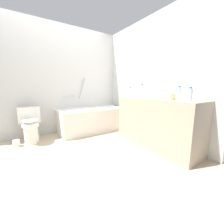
# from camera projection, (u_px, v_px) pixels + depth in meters

# --- Properties ---
(ground_plane) EXTENTS (4.02, 4.02, 0.00)m
(ground_plane) POSITION_uv_depth(u_px,v_px,m) (80.00, 152.00, 2.30)
(ground_plane) COLOR #C1AD8E
(wall_back_tiled) EXTENTS (3.42, 0.10, 2.42)m
(wall_back_tiled) POSITION_uv_depth(u_px,v_px,m) (56.00, 80.00, 3.15)
(wall_back_tiled) COLOR silver
(wall_back_tiled) RESTS_ON ground_plane
(wall_right_mirror) EXTENTS (0.10, 2.91, 2.42)m
(wall_right_mirror) POSITION_uv_depth(u_px,v_px,m) (148.00, 80.00, 2.94)
(wall_right_mirror) COLOR silver
(wall_right_mirror) RESTS_ON ground_plane
(bathtub) EXTENTS (1.52, 0.65, 1.28)m
(bathtub) POSITION_uv_depth(u_px,v_px,m) (92.00, 119.00, 3.37)
(bathtub) COLOR white
(bathtub) RESTS_ON ground_plane
(toilet) EXTENTS (0.38, 0.52, 0.68)m
(toilet) POSITION_uv_depth(u_px,v_px,m) (30.00, 124.00, 2.65)
(toilet) COLOR white
(toilet) RESTS_ON ground_plane
(vanity_counter) EXTENTS (0.53, 1.51, 0.87)m
(vanity_counter) POSITION_uv_depth(u_px,v_px,m) (156.00, 123.00, 2.48)
(vanity_counter) COLOR tan
(vanity_counter) RESTS_ON ground_plane
(sink_basin) EXTENTS (0.30, 0.30, 0.07)m
(sink_basin) POSITION_uv_depth(u_px,v_px,m) (155.00, 96.00, 2.41)
(sink_basin) COLOR white
(sink_basin) RESTS_ON vanity_counter
(sink_faucet) EXTENTS (0.12, 0.15, 0.08)m
(sink_faucet) POSITION_uv_depth(u_px,v_px,m) (162.00, 96.00, 2.50)
(sink_faucet) COLOR silver
(sink_faucet) RESTS_ON vanity_counter
(water_bottle_0) EXTENTS (0.06, 0.06, 0.19)m
(water_bottle_0) POSITION_uv_depth(u_px,v_px,m) (190.00, 95.00, 1.90)
(water_bottle_0) COLOR silver
(water_bottle_0) RESTS_ON vanity_counter
(water_bottle_1) EXTENTS (0.06, 0.06, 0.24)m
(water_bottle_1) POSITION_uv_depth(u_px,v_px,m) (142.00, 91.00, 2.59)
(water_bottle_1) COLOR silver
(water_bottle_1) RESTS_ON vanity_counter
(water_bottle_2) EXTENTS (0.06, 0.06, 0.21)m
(water_bottle_2) POSITION_uv_depth(u_px,v_px,m) (179.00, 94.00, 2.00)
(water_bottle_2) COLOR silver
(water_bottle_2) RESTS_ON vanity_counter
(water_bottle_3) EXTENTS (0.07, 0.07, 0.20)m
(water_bottle_3) POSITION_uv_depth(u_px,v_px,m) (130.00, 92.00, 2.88)
(water_bottle_3) COLOR silver
(water_bottle_3) RESTS_ON vanity_counter
(drinking_glass_0) EXTENTS (0.07, 0.07, 0.10)m
(drinking_glass_0) POSITION_uv_depth(u_px,v_px,m) (168.00, 96.00, 2.23)
(drinking_glass_0) COLOR white
(drinking_glass_0) RESTS_ON vanity_counter
(drinking_glass_1) EXTENTS (0.07, 0.07, 0.09)m
(drinking_glass_1) POSITION_uv_depth(u_px,v_px,m) (133.00, 94.00, 2.82)
(drinking_glass_1) COLOR white
(drinking_glass_1) RESTS_ON vanity_counter
(soap_dish) EXTENTS (0.09, 0.06, 0.02)m
(soap_dish) POSITION_uv_depth(u_px,v_px,m) (136.00, 96.00, 2.71)
(soap_dish) COLOR white
(soap_dish) RESTS_ON vanity_counter
(tissue_box) EXTENTS (0.12, 0.12, 0.09)m
(tissue_box) POSITION_uv_depth(u_px,v_px,m) (170.00, 97.00, 2.11)
(tissue_box) COLOR beige
(tissue_box) RESTS_ON vanity_counter
(toilet_paper_roll) EXTENTS (0.11, 0.11, 0.12)m
(toilet_paper_roll) POSITION_uv_depth(u_px,v_px,m) (16.00, 143.00, 2.50)
(toilet_paper_roll) COLOR white
(toilet_paper_roll) RESTS_ON ground_plane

